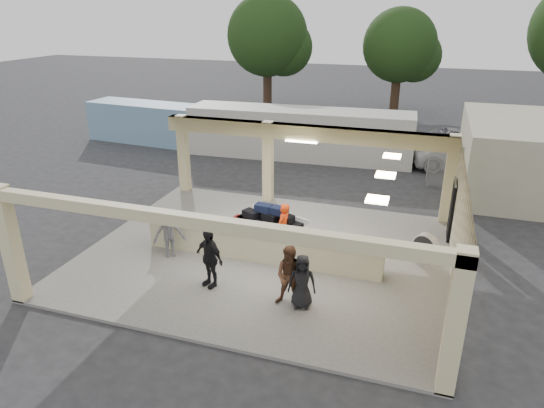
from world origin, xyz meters
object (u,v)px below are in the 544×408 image
(car_white_a, at_px, (462,152))
(container_blue, at_px, (159,124))
(passenger_b, at_px, (209,258))
(luggage_cart, at_px, (268,222))
(baggage_handler, at_px, (283,228))
(drum_fan, at_px, (425,246))
(passenger_d, at_px, (302,282))
(container_white, at_px, (299,133))
(car_dark, at_px, (458,143))
(passenger_c, at_px, (169,234))
(baggage_counter, at_px, (261,246))
(passenger_a, at_px, (291,277))

(car_white_a, bearing_deg, container_blue, 71.01)
(container_blue, bearing_deg, passenger_b, -50.36)
(luggage_cart, height_order, baggage_handler, baggage_handler)
(baggage_handler, height_order, passenger_b, passenger_b)
(drum_fan, bearing_deg, passenger_d, -102.75)
(passenger_b, height_order, container_white, container_white)
(drum_fan, distance_m, car_dark, 13.80)
(car_white_a, bearing_deg, car_dark, -17.74)
(passenger_c, height_order, car_dark, passenger_c)
(drum_fan, bearing_deg, container_blue, 172.61)
(luggage_cart, height_order, car_white_a, car_white_a)
(passenger_b, xyz_separation_m, car_dark, (7.44, 17.41, -0.33))
(baggage_counter, bearing_deg, luggage_cart, 97.59)
(luggage_cart, xyz_separation_m, passenger_a, (1.83, -3.50, 0.12))
(car_white_a, bearing_deg, passenger_a, 141.01)
(luggage_cart, height_order, container_blue, container_blue)
(passenger_b, distance_m, passenger_c, 2.42)
(passenger_d, bearing_deg, passenger_a, 171.02)
(luggage_cart, bearing_deg, passenger_c, -127.18)
(passenger_a, bearing_deg, container_white, 101.25)
(passenger_d, bearing_deg, baggage_counter, 120.01)
(container_blue, bearing_deg, baggage_handler, -40.71)
(baggage_counter, xyz_separation_m, drum_fan, (5.17, 1.70, 0.01))
(passenger_a, bearing_deg, passenger_c, 158.89)
(passenger_a, xyz_separation_m, container_blue, (-12.80, 14.83, 0.19))
(car_white_a, bearing_deg, passenger_c, 124.32)
(car_dark, bearing_deg, container_blue, 94.37)
(container_blue, bearing_deg, passenger_d, -43.86)
(passenger_c, bearing_deg, container_blue, 86.91)
(drum_fan, xyz_separation_m, passenger_a, (-3.50, -3.93, 0.41))
(luggage_cart, relative_size, passenger_d, 1.77)
(passenger_a, height_order, container_white, container_white)
(container_white, bearing_deg, passenger_b, -88.19)
(luggage_cart, distance_m, passenger_d, 4.09)
(passenger_b, height_order, passenger_c, passenger_b)
(car_white_a, relative_size, container_white, 0.44)
(luggage_cart, height_order, passenger_b, passenger_b)
(car_dark, bearing_deg, passenger_b, 152.15)
(car_dark, bearing_deg, passenger_d, 160.86)
(baggage_counter, relative_size, drum_fan, 8.78)
(passenger_b, distance_m, passenger_d, 2.91)
(passenger_a, bearing_deg, baggage_handler, 107.42)
(baggage_counter, xyz_separation_m, car_dark, (6.52, 15.43, 0.12))
(drum_fan, xyz_separation_m, passenger_d, (-3.18, -3.91, 0.30))
(car_dark, distance_m, container_white, 9.13)
(baggage_counter, bearing_deg, baggage_handler, 56.16)
(container_blue, bearing_deg, drum_fan, -29.16)
(drum_fan, height_order, passenger_c, passenger_c)
(passenger_a, bearing_deg, luggage_cart, 114.66)
(luggage_cart, xyz_separation_m, car_white_a, (6.82, 12.01, -0.10))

